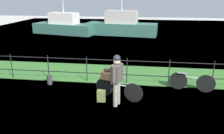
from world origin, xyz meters
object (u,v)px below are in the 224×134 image
Objects in this scene: terrier_dog at (108,70)px; backpack_on_paving at (101,96)px; mooring_bollard at (50,80)px; cyclist_person at (117,76)px; bicycle_parked at (191,82)px; bicycle_main at (118,89)px; moored_boat_near at (64,26)px; moored_boat_mid at (121,26)px; wooden_crate at (107,75)px.

terrier_dog reaches higher than backpack_on_paving.
backpack_on_paving reaches higher than mooring_bollard.
cyclist_person reaches higher than bicycle_parked.
bicycle_main is 0.74m from terrier_dog.
moored_boat_near is at bearing 106.23° from mooring_bollard.
backpack_on_paving is 0.25× the size of bicycle_parked.
mooring_bollard is at bearing -73.77° from moored_boat_near.
cyclist_person is at bearing -58.33° from terrier_dog.
moored_boat_mid reaches higher than bicycle_main.
moored_boat_near is at bearing -70.21° from backpack_on_paving.
wooden_crate is at bearing -17.85° from mooring_bollard.
terrier_dog is at bearing 121.67° from cyclist_person.
moored_boat_mid is at bearing 107.42° from bicycle_parked.
cyclist_person is at bearing -85.33° from moored_boat_mid.
bicycle_parked reaches higher than mooring_bollard.
bicycle_main is 0.62m from backpack_on_paving.
backpack_on_paving is 3.42m from bicycle_parked.
bicycle_main is 0.60m from wooden_crate.
terrier_dog is 0.82× the size of mooring_bollard.
moored_boat_mid is at bearing -91.64° from backpack_on_paving.
moored_boat_mid reaches higher than mooring_bollard.
cyclist_person reaches higher than mooring_bollard.
cyclist_person reaches higher than wooden_crate.
moored_boat_mid reaches higher than backpack_on_paving.
bicycle_main is at bearing -19.25° from wooden_crate.
bicycle_parked is at bearing 21.37° from bicycle_main.
bicycle_main is 4.25× the size of mooring_bollard.
wooden_crate is at bearing 160.75° from bicycle_main.
moored_boat_mid is at bearing 93.10° from wooden_crate.
cyclist_person is (0.01, -0.48, 0.66)m from bicycle_main.
backpack_on_paving is at bearing -150.66° from bicycle_main.
wooden_crate is 13.90m from moored_boat_near.
terrier_dog reaches higher than bicycle_main.
moored_boat_mid reaches higher than bicycle_parked.
bicycle_main is 0.26× the size of moored_boat_mid.
bicycle_main is 4.17× the size of backpack_on_paving.
moored_boat_near is at bearing 115.46° from cyclist_person.
terrier_dog is 0.05× the size of moored_boat_mid.
cyclist_person is at bearing 156.55° from backpack_on_paving.
bicycle_parked is at bearing -161.28° from backpack_on_paving.
mooring_bollard is at bearing -178.92° from bicycle_parked.
moored_boat_near is (-6.28, 12.73, 0.34)m from bicycle_main.
mooring_bollard is (-2.84, 0.92, -0.15)m from bicycle_main.
wooden_crate is 0.06× the size of moored_boat_mid.
cyclist_person is 3.09m from bicycle_parked.
terrier_dog is 3.18m from bicycle_parked.
bicycle_main is at bearing -63.76° from moored_boat_near.
wooden_crate is 0.23× the size of bicycle_parked.
cyclist_person is (0.37, -0.61, 0.02)m from terrier_dog.
backpack_on_paving is at bearing -107.59° from wooden_crate.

